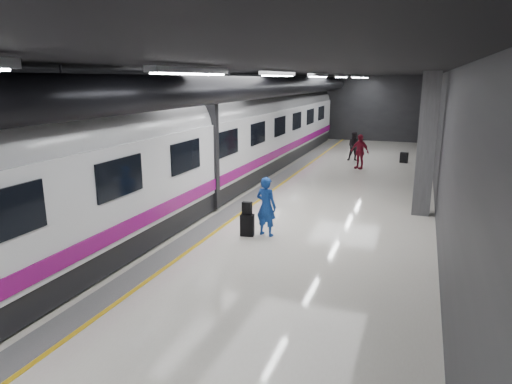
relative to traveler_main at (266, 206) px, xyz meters
The scene contains 9 objects.
ground 1.97m from the traveler_main, 106.43° to the left, with size 40.00×40.00×0.00m, color silver.
platform_hall 3.88m from the traveler_main, 106.51° to the left, with size 10.02×40.02×4.51m.
train 4.30m from the traveler_main, 155.51° to the left, with size 3.05×38.00×4.05m.
traveler_main is the anchor object (origin of this frame).
suitcase_main 0.75m from the traveler_main, 155.74° to the right, with size 0.37×0.24×0.61m, color black.
shoulder_bag 0.53m from the traveler_main, 158.04° to the right, with size 0.27×0.14×0.35m, color black.
traveler_far_a 12.96m from the traveler_main, 87.44° to the left, with size 0.76×0.59×1.56m, color black.
traveler_far_b 10.90m from the traveler_main, 84.11° to the left, with size 0.98×0.41×1.68m, color maroon.
suitcase_far 13.62m from the traveler_main, 76.79° to the left, with size 0.37×0.24×0.55m, color black.
Camera 1 is at (4.38, -13.20, 4.25)m, focal length 32.00 mm.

